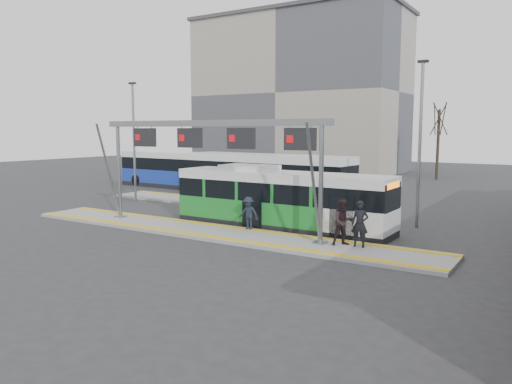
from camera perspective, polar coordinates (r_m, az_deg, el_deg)
ground at (r=23.84m, az=-5.09°, el=-4.74°), size 120.00×120.00×0.00m
platform_main at (r=23.82m, az=-5.09°, el=-4.57°), size 22.00×3.00×0.15m
platform_second at (r=32.51m, az=-2.13°, el=-1.40°), size 20.00×3.00×0.15m
tactile_main at (r=23.80m, az=-5.10°, el=-4.37°), size 22.00×2.65×0.02m
tactile_second at (r=33.45m, az=-1.01°, el=-1.01°), size 20.00×0.35×0.02m
gantry at (r=23.75m, az=-5.50°, el=5.67°), size 13.00×1.68×5.20m
apartment_block at (r=61.52m, az=5.07°, el=11.12°), size 24.50×12.50×18.40m
hero_bus at (r=24.84m, az=2.79°, el=-0.92°), size 11.31×2.54×3.10m
bg_bus_green at (r=34.95m, az=1.19°, el=1.67°), size 12.89×3.52×3.19m
bg_bus_blue at (r=42.82m, az=-8.76°, el=2.48°), size 11.63×2.98×3.01m
passenger_a at (r=20.69m, az=11.79°, el=-3.60°), size 0.75×0.55×1.89m
passenger_b at (r=20.86m, az=9.96°, el=-3.41°), size 1.18×1.18×1.93m
passenger_c at (r=23.76m, az=-0.85°, el=-2.45°), size 1.04×0.62×1.58m
tree_left at (r=55.34m, az=10.00°, el=8.00°), size 1.40×1.40×7.71m
tree_mid at (r=52.38m, az=20.19°, el=7.80°), size 1.40×1.40×7.80m
tree_far at (r=61.36m, az=-2.67°, el=7.72°), size 1.40×1.40×7.31m
lamp_west at (r=34.53m, az=-13.78°, el=5.85°), size 0.50×0.25×8.01m
lamp_east at (r=25.94m, az=18.23°, el=5.60°), size 0.50×0.25×8.23m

